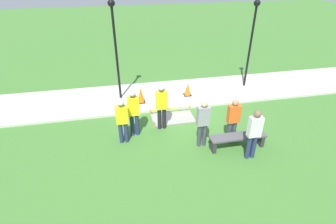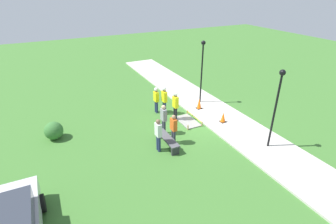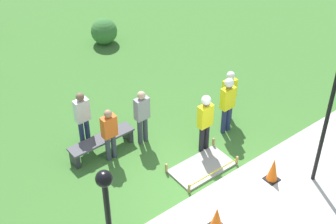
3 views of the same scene
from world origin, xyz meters
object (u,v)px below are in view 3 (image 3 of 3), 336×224
object	(u,v)px
traffic_cone_near_patch	(217,218)
worker_assistant	(228,100)
bystander_in_white_shirt	(142,114)
traffic_cone_far_patch	(273,170)
bystander_in_orange_shirt	(110,132)
bystander_in_gray_shirt	(82,116)
lamppost_near	(333,94)
park_bench	(102,142)
worker_supervisor	(229,92)
worker_trainee	(205,118)

from	to	relation	value
traffic_cone_near_patch	worker_assistant	xyz separation A→B (m)	(2.64, 2.52, 0.69)
traffic_cone_near_patch	bystander_in_white_shirt	xyz separation A→B (m)	(0.49, 3.60, 0.57)
traffic_cone_far_patch	bystander_in_orange_shirt	size ratio (longest dim) A/B	0.43
bystander_in_gray_shirt	bystander_in_white_shirt	distance (m)	1.61
traffic_cone_near_patch	bystander_in_gray_shirt	size ratio (longest dim) A/B	0.35
traffic_cone_far_patch	lamppost_near	world-z (taller)	lamppost_near
traffic_cone_near_patch	traffic_cone_far_patch	world-z (taller)	traffic_cone_far_patch
traffic_cone_far_patch	park_bench	distance (m)	4.62
worker_supervisor	worker_trainee	size ratio (longest dim) A/B	0.92
worker_trainee	bystander_in_orange_shirt	size ratio (longest dim) A/B	1.12
park_bench	lamppost_near	world-z (taller)	lamppost_near
park_bench	bystander_in_white_shirt	size ratio (longest dim) A/B	1.10
worker_trainee	bystander_in_white_shirt	distance (m)	1.73
park_bench	worker_assistant	bearing A→B (deg)	-23.47
worker_supervisor	worker_trainee	bearing A→B (deg)	-157.81
park_bench	bystander_in_orange_shirt	size ratio (longest dim) A/B	1.17
worker_assistant	lamppost_near	bearing A→B (deg)	-82.55
traffic_cone_far_patch	traffic_cone_near_patch	bearing A→B (deg)	-173.11
park_bench	bystander_in_gray_shirt	bearing A→B (deg)	108.01
traffic_cone_far_patch	worker_supervisor	bearing A→B (deg)	71.06
bystander_in_orange_shirt	lamppost_near	xyz separation A→B (m)	(3.60, -3.93, 1.87)
worker_trainee	bystander_in_orange_shirt	world-z (taller)	worker_trainee
bystander_in_orange_shirt	worker_assistant	bearing A→B (deg)	-18.05
park_bench	bystander_in_gray_shirt	world-z (taller)	bystander_in_gray_shirt
park_bench	worker_supervisor	bearing A→B (deg)	-16.03
park_bench	worker_assistant	world-z (taller)	worker_assistant
worker_assistant	bystander_in_gray_shirt	xyz separation A→B (m)	(-3.47, 2.00, -0.11)
worker_assistant	traffic_cone_near_patch	bearing A→B (deg)	-136.40
traffic_cone_near_patch	worker_trainee	size ratio (longest dim) A/B	0.34
traffic_cone_far_patch	worker_supervisor	size ratio (longest dim) A/B	0.42
bystander_in_white_shirt	bystander_in_gray_shirt	bearing A→B (deg)	145.16
bystander_in_white_shirt	park_bench	bearing A→B (deg)	163.22
traffic_cone_near_patch	worker_assistant	size ratio (longest dim) A/B	0.34
worker_assistant	lamppost_near	distance (m)	3.36
park_bench	traffic_cone_near_patch	bearing A→B (deg)	-80.80
bystander_in_gray_shirt	park_bench	bearing A→B (deg)	-71.99
worker_supervisor	lamppost_near	world-z (taller)	lamppost_near
bystander_in_gray_shirt	traffic_cone_far_patch	bearing A→B (deg)	-54.96
worker_assistant	worker_trainee	bearing A→B (deg)	-167.62
park_bench	bystander_in_gray_shirt	xyz separation A→B (m)	(-0.19, 0.58, 0.64)
worker_trainee	bystander_in_white_shirt	xyz separation A→B (m)	(-1.12, 1.31, -0.12)
traffic_cone_near_patch	bystander_in_gray_shirt	distance (m)	4.63
worker_assistant	bystander_in_gray_shirt	size ratio (longest dim) A/B	1.05
park_bench	worker_trainee	xyz separation A→B (m)	(2.26, -1.65, 0.75)
park_bench	worker_assistant	xyz separation A→B (m)	(3.28, -1.42, 0.75)
traffic_cone_far_patch	worker_assistant	size ratio (longest dim) A/B	0.39
park_bench	worker_supervisor	xyz separation A→B (m)	(3.69, -1.06, 0.65)
traffic_cone_near_patch	bystander_in_white_shirt	size ratio (longest dim) A/B	0.36
worker_supervisor	lamppost_near	size ratio (longest dim) A/B	0.41
traffic_cone_far_patch	worker_trainee	distance (m)	2.20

